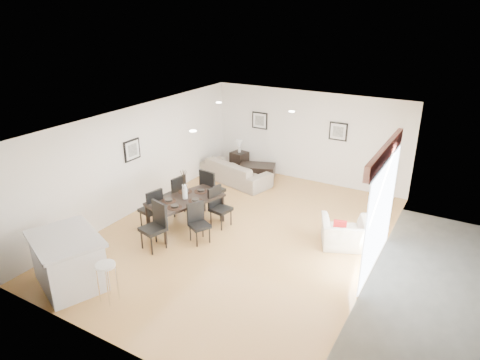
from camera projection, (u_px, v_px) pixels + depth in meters
The scene contains 26 objects.
ground at pixel (241, 235), 9.92m from camera, with size 8.00×8.00×0.00m, color tan.
wall_back at pixel (308, 137), 12.62m from camera, with size 6.00×0.04×2.70m, color white.
wall_front at pixel (103, 272), 6.20m from camera, with size 6.00×0.04×2.70m, color white.
wall_left at pixel (138, 159), 10.80m from camera, with size 0.04×8.00×2.70m, color white.
wall_right at pixel (379, 212), 8.02m from camera, with size 0.04×8.00×2.70m, color white.
ceiling at pixel (241, 122), 8.90m from camera, with size 6.00×8.00×0.02m, color white.
sofa at pixel (236, 171), 12.83m from camera, with size 2.26×0.89×0.66m, color gray.
armchair at pixel (344, 233), 9.35m from camera, with size 0.99×0.87×0.65m, color silver.
dining_table at pixel (185, 201), 10.08m from camera, with size 1.40×1.95×0.74m.
dining_chair_wnear at pixel (153, 207), 10.04m from camera, with size 0.53×0.53×1.00m.
dining_chair_wfar at pixel (176, 193), 10.75m from camera, with size 0.52×0.52×1.03m.
dining_chair_enear at pixel (198, 220), 9.52m from camera, with size 0.55×0.55×0.91m.
dining_chair_efar at pixel (218, 204), 10.20m from camera, with size 0.50×0.50×0.97m.
dining_chair_head at pixel (156, 223), 9.23m from camera, with size 0.58×0.58×1.06m.
dining_chair_foot at pixel (210, 187), 10.98m from camera, with size 0.55×0.55×1.10m.
vase at pixel (185, 188), 9.95m from camera, with size 0.87×1.36×0.72m.
coffee_table at pixel (257, 171), 13.16m from camera, with size 1.06×0.64×0.42m, color black.
side_table at pixel (239, 161), 13.75m from camera, with size 0.46×0.46×0.61m, color black.
table_lamp at pixel (239, 144), 13.54m from camera, with size 0.21×0.21×0.39m.
cushion at pixel (340, 227), 9.24m from camera, with size 0.28×0.09×0.28m, color #A91515.
kitchen_island at pixel (68, 261), 8.00m from camera, with size 1.76×1.58×1.01m.
bar_stool at pixel (106, 269), 7.48m from camera, with size 0.35×0.35×0.76m.
framed_print_back_left at pixel (260, 121), 13.22m from camera, with size 0.52×0.04×0.52m.
framed_print_back_right at pixel (338, 131), 12.07m from camera, with size 0.52×0.04×0.52m.
framed_print_left_wall at pixel (132, 150), 10.51m from camera, with size 0.04×0.52×0.52m.
sliding_door at pixel (382, 190), 8.16m from camera, with size 0.12×2.70×2.57m.
Camera 1 is at (4.34, -7.54, 4.93)m, focal length 32.00 mm.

